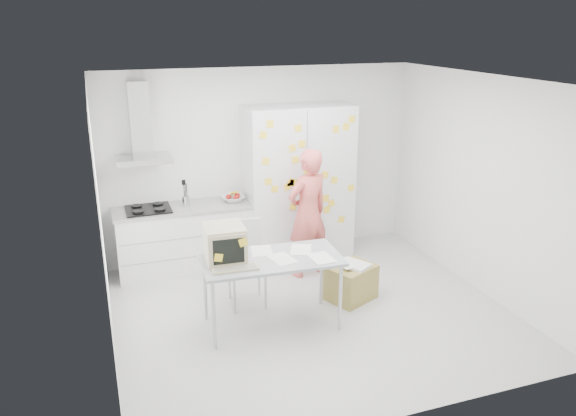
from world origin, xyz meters
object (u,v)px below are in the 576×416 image
object	(u,v)px
desk	(242,251)
chair	(245,257)
person	(308,213)
cardboard_box	(351,282)

from	to	relation	value
desk	chair	distance (m)	0.71
person	cardboard_box	bearing A→B (deg)	87.26
person	cardboard_box	distance (m)	1.10
desk	person	bearing A→B (deg)	45.43
desk	cardboard_box	world-z (taller)	desk
person	chair	xyz separation A→B (m)	(-0.99, -0.48, -0.29)
person	chair	world-z (taller)	person
chair	cardboard_box	bearing A→B (deg)	-12.37
cardboard_box	desk	bearing A→B (deg)	-171.45
chair	cardboard_box	world-z (taller)	chair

